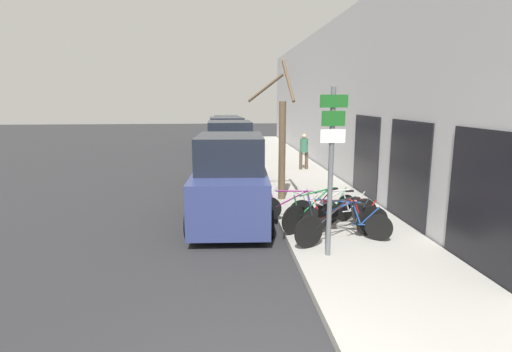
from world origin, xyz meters
name	(u,v)px	position (x,y,z in m)	size (l,w,h in m)	color
ground_plane	(234,187)	(0.00, 11.20, 0.00)	(80.00, 80.00, 0.00)	#28282B
sidewalk_curb	(289,171)	(2.60, 14.00, 0.07)	(3.20, 32.00, 0.15)	#9E9B93
building_facade	(330,100)	(4.35, 13.91, 3.23)	(0.23, 32.00, 6.50)	#BCBCC1
signpost	(331,164)	(1.66, 3.91, 2.02)	(0.54, 0.12, 3.33)	#595B60
bicycle_0	(340,223)	(2.13, 4.66, 0.56)	(2.21, 0.99, 0.98)	black
bicycle_1	(342,220)	(2.29, 5.06, 0.52)	(1.96, 1.20, 0.84)	black
bicycle_2	(345,218)	(2.42, 5.22, 0.51)	(2.06, 0.44, 0.83)	black
bicycle_3	(321,211)	(1.95, 5.67, 0.56)	(2.12, 1.29, 0.96)	black
bicycle_4	(333,210)	(2.30, 5.84, 0.54)	(2.25, 0.44, 0.91)	black
bicycle_5	(298,208)	(1.48, 6.16, 0.51)	(1.99, 0.75, 0.84)	black
parked_car_0	(231,182)	(-0.22, 6.90, 1.06)	(2.26, 4.61, 2.34)	navy
parked_car_1	(230,155)	(-0.12, 11.98, 1.10)	(2.04, 4.19, 2.42)	gray
parked_car_2	(227,142)	(-0.17, 17.43, 1.04)	(2.23, 4.21, 2.33)	silver
parked_car_3	(226,134)	(-0.10, 22.70, 0.99)	(2.07, 4.20, 2.20)	#51565B
pedestrian_near	(304,149)	(3.22, 13.89, 1.07)	(0.41, 0.35, 1.59)	#4C3D2D
street_tree	(282,139)	(1.41, 8.57, 2.05)	(1.29, 1.65, 4.26)	brown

